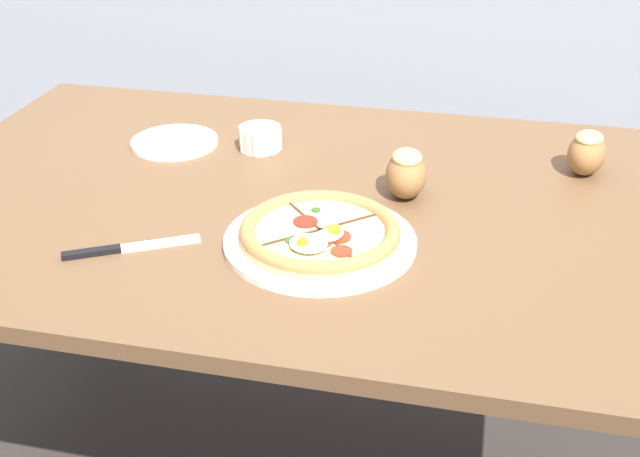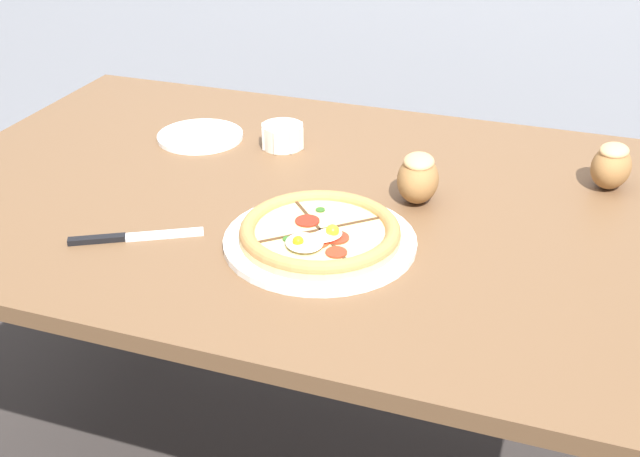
{
  "view_description": "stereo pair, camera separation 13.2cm",
  "coord_description": "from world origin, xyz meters",
  "px_view_note": "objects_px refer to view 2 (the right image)",
  "views": [
    {
      "loc": [
        0.35,
        -1.29,
        1.41
      ],
      "look_at": [
        0.1,
        -0.17,
        0.77
      ],
      "focal_mm": 45.0,
      "sensor_mm": 36.0,
      "label": 1
    },
    {
      "loc": [
        0.48,
        -1.26,
        1.41
      ],
      "look_at": [
        0.1,
        -0.17,
        0.77
      ],
      "focal_mm": 45.0,
      "sensor_mm": 36.0,
      "label": 2
    }
  ],
  "objects_px": {
    "pizza": "(320,235)",
    "side_saucer": "(200,136)",
    "bread_piece_mid": "(418,177)",
    "ramekin_bowl": "(283,135)",
    "dining_table": "(302,233)",
    "bread_piece_near": "(612,165)",
    "knife_main": "(135,237)"
  },
  "relations": [
    {
      "from": "dining_table",
      "to": "bread_piece_near",
      "type": "xyz_separation_m",
      "value": [
        0.54,
        0.22,
        0.13
      ]
    },
    {
      "from": "bread_piece_near",
      "to": "side_saucer",
      "type": "bearing_deg",
      "value": -177.14
    },
    {
      "from": "bread_piece_near",
      "to": "bread_piece_mid",
      "type": "xyz_separation_m",
      "value": [
        -0.33,
        -0.18,
        0.0
      ]
    },
    {
      "from": "ramekin_bowl",
      "to": "bread_piece_near",
      "type": "relative_size",
      "value": 0.84
    },
    {
      "from": "pizza",
      "to": "side_saucer",
      "type": "distance_m",
      "value": 0.53
    },
    {
      "from": "pizza",
      "to": "ramekin_bowl",
      "type": "distance_m",
      "value": 0.42
    },
    {
      "from": "dining_table",
      "to": "bread_piece_near",
      "type": "bearing_deg",
      "value": 22.34
    },
    {
      "from": "dining_table",
      "to": "bread_piece_mid",
      "type": "height_order",
      "value": "bread_piece_mid"
    },
    {
      "from": "dining_table",
      "to": "pizza",
      "type": "height_order",
      "value": "pizza"
    },
    {
      "from": "bread_piece_mid",
      "to": "bread_piece_near",
      "type": "bearing_deg",
      "value": 28.11
    },
    {
      "from": "bread_piece_near",
      "to": "side_saucer",
      "type": "relative_size",
      "value": 0.6
    },
    {
      "from": "pizza",
      "to": "side_saucer",
      "type": "relative_size",
      "value": 1.75
    },
    {
      "from": "ramekin_bowl",
      "to": "side_saucer",
      "type": "height_order",
      "value": "ramekin_bowl"
    },
    {
      "from": "bread_piece_near",
      "to": "knife_main",
      "type": "xyz_separation_m",
      "value": [
        -0.75,
        -0.47,
        -0.04
      ]
    },
    {
      "from": "bread_piece_near",
      "to": "side_saucer",
      "type": "distance_m",
      "value": 0.84
    },
    {
      "from": "side_saucer",
      "to": "pizza",
      "type": "bearing_deg",
      "value": -41.2
    },
    {
      "from": "ramekin_bowl",
      "to": "bread_piece_mid",
      "type": "relative_size",
      "value": 0.84
    },
    {
      "from": "bread_piece_mid",
      "to": "ramekin_bowl",
      "type": "bearing_deg",
      "value": 155.11
    },
    {
      "from": "bread_piece_mid",
      "to": "pizza",
      "type": "bearing_deg",
      "value": -118.48
    },
    {
      "from": "dining_table",
      "to": "bread_piece_near",
      "type": "distance_m",
      "value": 0.6
    },
    {
      "from": "bread_piece_near",
      "to": "bread_piece_mid",
      "type": "bearing_deg",
      "value": -151.89
    },
    {
      "from": "dining_table",
      "to": "ramekin_bowl",
      "type": "distance_m",
      "value": 0.25
    },
    {
      "from": "pizza",
      "to": "knife_main",
      "type": "distance_m",
      "value": 0.31
    },
    {
      "from": "dining_table",
      "to": "side_saucer",
      "type": "distance_m",
      "value": 0.36
    },
    {
      "from": "bread_piece_near",
      "to": "knife_main",
      "type": "height_order",
      "value": "bread_piece_near"
    },
    {
      "from": "dining_table",
      "to": "knife_main",
      "type": "bearing_deg",
      "value": -129.37
    },
    {
      "from": "knife_main",
      "to": "side_saucer",
      "type": "xyz_separation_m",
      "value": [
        -0.09,
        0.43,
        0.0
      ]
    },
    {
      "from": "ramekin_bowl",
      "to": "dining_table",
      "type": "bearing_deg",
      "value": -59.79
    },
    {
      "from": "bread_piece_near",
      "to": "bread_piece_mid",
      "type": "height_order",
      "value": "bread_piece_mid"
    },
    {
      "from": "pizza",
      "to": "dining_table",
      "type": "bearing_deg",
      "value": 119.93
    },
    {
      "from": "pizza",
      "to": "side_saucer",
      "type": "xyz_separation_m",
      "value": [
        -0.4,
        0.35,
        -0.01
      ]
    },
    {
      "from": "dining_table",
      "to": "bread_piece_mid",
      "type": "distance_m",
      "value": 0.25
    }
  ]
}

